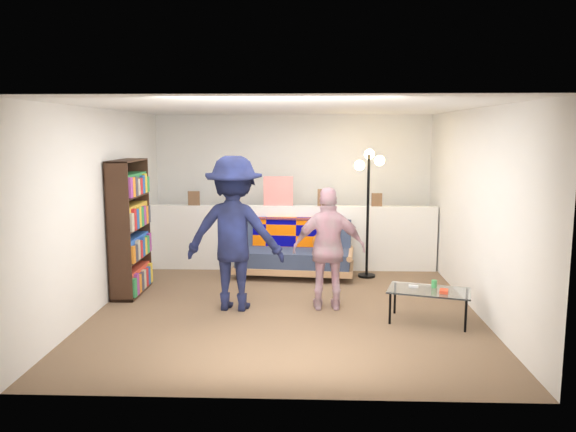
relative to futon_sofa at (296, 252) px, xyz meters
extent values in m
plane|color=brown|center=(-0.08, -1.43, -0.35)|extent=(5.00, 5.00, 0.00)
cube|color=silver|center=(-0.08, 1.07, 0.85)|extent=(4.50, 0.10, 2.40)
cube|color=silver|center=(-2.33, -1.43, 0.85)|extent=(0.10, 5.00, 2.40)
cube|color=silver|center=(2.17, -1.43, 0.85)|extent=(0.10, 5.00, 2.40)
cube|color=white|center=(-0.08, -1.43, 2.05)|extent=(4.50, 5.00, 0.10)
cube|color=silver|center=(-0.08, 0.37, 0.15)|extent=(4.45, 0.15, 1.00)
cube|color=brown|center=(-1.58, 0.35, 0.76)|extent=(0.18, 0.02, 0.22)
cube|color=brown|center=(-0.98, 0.35, 0.79)|extent=(0.22, 0.02, 0.28)
cube|color=white|center=(-0.28, 0.35, 0.88)|extent=(0.45, 0.02, 0.45)
cube|color=brown|center=(0.42, 0.35, 0.78)|extent=(0.20, 0.02, 0.26)
cube|color=brown|center=(1.22, 0.35, 0.75)|extent=(0.16, 0.02, 0.20)
cube|color=tan|center=(-0.02, -0.06, -0.21)|extent=(1.80, 0.94, 0.09)
cube|color=#2F3B55|center=(-0.03, -0.10, -0.05)|extent=(1.70, 0.80, 0.22)
cube|color=#2F3B55|center=(0.01, 0.24, 0.22)|extent=(1.66, 0.38, 0.52)
cylinder|color=tan|center=(-0.84, 0.02, 0.02)|extent=(0.16, 0.78, 0.08)
cylinder|color=tan|center=(0.80, -0.14, 0.02)|extent=(0.16, 0.78, 0.08)
cube|color=#050579|center=(0.00, 0.17, 0.22)|extent=(1.33, 0.22, 0.47)
cube|color=#050579|center=(0.01, 0.28, 0.48)|extent=(1.34, 0.36, 0.03)
sphere|color=orange|center=(0.38, -0.14, 0.19)|extent=(0.27, 0.27, 0.27)
cube|color=black|center=(-2.29, -1.00, 0.54)|extent=(0.02, 0.88, 1.77)
cube|color=black|center=(-2.16, -1.43, 0.54)|extent=(0.29, 0.02, 1.77)
cube|color=black|center=(-2.16, -0.57, 0.54)|extent=(0.29, 0.02, 1.77)
cube|color=black|center=(-2.16, -1.00, 1.41)|extent=(0.29, 0.88, 0.02)
cube|color=black|center=(-2.16, -1.00, -0.33)|extent=(0.29, 0.88, 0.04)
cube|color=black|center=(-2.16, -1.00, 0.12)|extent=(0.29, 0.84, 0.02)
cube|color=black|center=(-2.16, -1.00, 0.54)|extent=(0.29, 0.84, 0.02)
cube|color=black|center=(-2.16, -1.00, 0.95)|extent=(0.29, 0.84, 0.02)
cube|color=#D5412A|center=(-2.14, -1.00, -0.15)|extent=(0.22, 0.82, 0.29)
cube|color=#2856B1|center=(-2.14, -1.00, 0.28)|extent=(0.22, 0.82, 0.27)
cube|color=gold|center=(-2.14, -1.00, 0.69)|extent=(0.22, 0.82, 0.29)
cube|color=#2D7D3F|center=(-2.14, -1.00, 1.10)|extent=(0.22, 0.82, 0.27)
cylinder|color=black|center=(1.10, -2.11, -0.17)|extent=(0.03, 0.03, 0.36)
cylinder|color=black|center=(1.87, -2.34, -0.17)|extent=(0.03, 0.03, 0.36)
cylinder|color=black|center=(1.21, -1.73, -0.17)|extent=(0.03, 0.03, 0.36)
cylinder|color=black|center=(1.98, -1.96, -0.17)|extent=(0.03, 0.03, 0.36)
cube|color=silver|center=(1.54, -2.04, 0.02)|extent=(0.99, 0.72, 0.02)
cube|color=silver|center=(1.38, -1.94, 0.04)|extent=(0.12, 0.07, 0.03)
cube|color=#E34528|center=(1.67, -2.15, 0.05)|extent=(0.12, 0.15, 0.04)
cylinder|color=#419C52|center=(1.61, -1.95, 0.07)|extent=(0.08, 0.08, 0.09)
cylinder|color=black|center=(1.05, -0.05, -0.33)|extent=(0.26, 0.26, 0.03)
cylinder|color=black|center=(1.05, -0.05, 0.55)|extent=(0.04, 0.04, 1.80)
sphere|color=#FFC672|center=(0.92, 0.00, 1.29)|extent=(0.15, 0.15, 0.15)
sphere|color=#FFC672|center=(1.20, -0.07, 1.37)|extent=(0.15, 0.15, 0.15)
sphere|color=#FFC672|center=(1.07, 0.08, 1.45)|extent=(0.15, 0.15, 0.15)
imported|color=black|center=(-0.70, -1.60, 0.58)|extent=(1.26, 0.81, 1.84)
imported|color=pink|center=(0.43, -1.58, 0.39)|extent=(0.87, 0.38, 1.48)
camera|label=1|loc=(0.19, -8.15, 1.77)|focal=35.00mm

